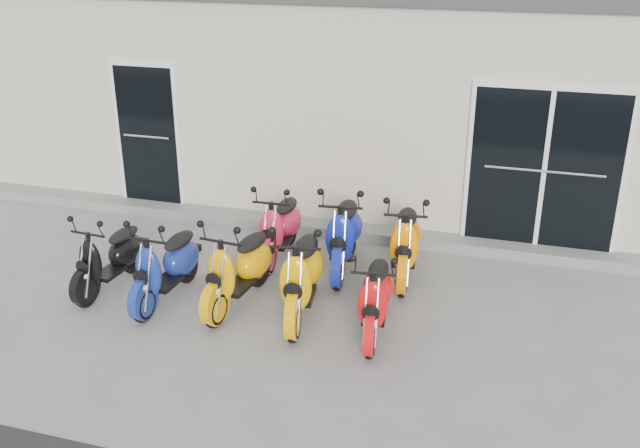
# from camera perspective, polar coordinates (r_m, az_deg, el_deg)

# --- Properties ---
(ground) EXTENTS (80.00, 80.00, 0.00)m
(ground) POSITION_cam_1_polar(r_m,az_deg,el_deg) (8.61, -1.15, -6.10)
(ground) COLOR gray
(ground) RESTS_ON ground
(building) EXTENTS (14.00, 6.00, 3.20)m
(building) POSITION_cam_1_polar(r_m,az_deg,el_deg) (12.85, 5.98, 11.17)
(building) COLOR beige
(building) RESTS_ON ground
(front_step) EXTENTS (14.00, 0.40, 0.15)m
(front_step) POSITION_cam_1_polar(r_m,az_deg,el_deg) (10.32, 2.25, -0.54)
(front_step) COLOR gray
(front_step) RESTS_ON ground
(door_left) EXTENTS (1.07, 0.08, 2.22)m
(door_left) POSITION_cam_1_polar(r_m,az_deg,el_deg) (11.23, -13.59, 7.19)
(door_left) COLOR black
(door_left) RESTS_ON front_step
(door_right) EXTENTS (2.02, 0.08, 2.22)m
(door_right) POSITION_cam_1_polar(r_m,az_deg,el_deg) (9.79, 17.54, 4.48)
(door_right) COLOR black
(door_right) RESTS_ON front_step
(scooter_front_black) EXTENTS (0.64, 1.49, 1.07)m
(scooter_front_black) POSITION_cam_1_polar(r_m,az_deg,el_deg) (9.01, -16.57, -1.91)
(scooter_front_black) COLOR black
(scooter_front_black) RESTS_ON ground
(scooter_front_blue) EXTENTS (0.63, 1.57, 1.15)m
(scooter_front_blue) POSITION_cam_1_polar(r_m,az_deg,el_deg) (8.55, -12.28, -2.55)
(scooter_front_blue) COLOR navy
(scooter_front_blue) RESTS_ON ground
(scooter_front_orange_a) EXTENTS (0.76, 1.67, 1.19)m
(scooter_front_orange_a) POSITION_cam_1_polar(r_m,az_deg,el_deg) (8.30, -6.57, -2.78)
(scooter_front_orange_a) COLOR #FFAB00
(scooter_front_orange_a) RESTS_ON ground
(scooter_front_orange_b) EXTENTS (0.87, 1.78, 1.26)m
(scooter_front_orange_b) POSITION_cam_1_polar(r_m,az_deg,el_deg) (8.03, -1.48, -3.29)
(scooter_front_orange_b) COLOR #FFB100
(scooter_front_orange_b) RESTS_ON ground
(scooter_front_red) EXTENTS (0.71, 1.53, 1.09)m
(scooter_front_red) POSITION_cam_1_polar(r_m,az_deg,el_deg) (7.73, 4.47, -5.12)
(scooter_front_red) COLOR red
(scooter_front_red) RESTS_ON ground
(scooter_back_red) EXTENTS (0.63, 1.56, 1.14)m
(scooter_back_red) POSITION_cam_1_polar(r_m,az_deg,el_deg) (9.44, -3.24, 0.41)
(scooter_back_red) COLOR red
(scooter_back_red) RESTS_ON ground
(scooter_back_blue) EXTENTS (0.84, 1.77, 1.26)m
(scooter_back_blue) POSITION_cam_1_polar(r_m,az_deg,el_deg) (9.10, 1.93, -0.04)
(scooter_back_blue) COLOR #11229C
(scooter_back_blue) RESTS_ON ground
(scooter_back_yellow) EXTENTS (0.80, 1.70, 1.21)m
(scooter_back_yellow) POSITION_cam_1_polar(r_m,az_deg,el_deg) (8.99, 6.88, -0.66)
(scooter_back_yellow) COLOR #FF8900
(scooter_back_yellow) RESTS_ON ground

